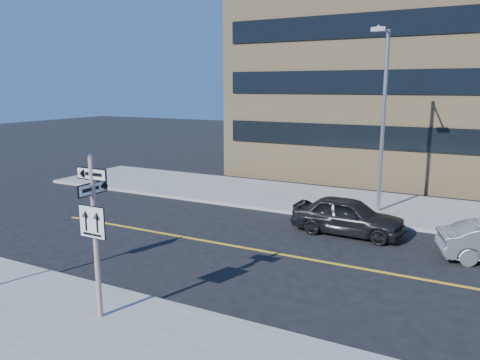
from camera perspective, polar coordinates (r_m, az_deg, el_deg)
The scene contains 5 objects.
ground at distance 14.35m, azimuth -9.48°, elevation -12.48°, with size 120.00×120.00×0.00m, color black.
sign_pole at distance 11.75m, azimuth -17.30°, elevation -5.62°, with size 0.92×0.92×4.06m.
parked_car_a at distance 18.97m, azimuth 13.01°, elevation -4.29°, with size 4.38×1.76×1.49m, color black.
streetlight_a at distance 21.55m, azimuth 17.01°, elevation 8.18°, with size 0.55×2.25×8.00m.
building_brick at distance 36.04m, azimuth 18.68°, elevation 15.92°, with size 18.00×18.00×18.00m, color tan.
Camera 1 is at (8.07, -10.38, 5.76)m, focal length 35.00 mm.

